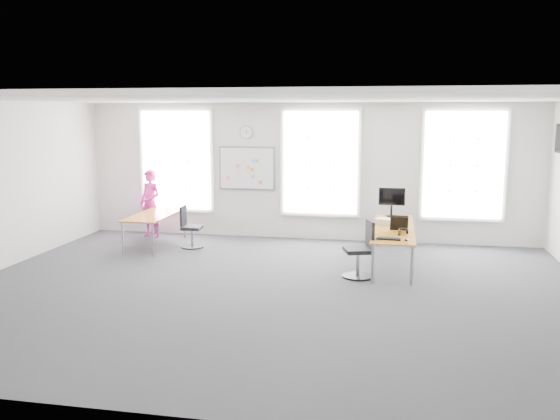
% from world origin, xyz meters
% --- Properties ---
extents(floor, '(10.00, 10.00, 0.00)m').
position_xyz_m(floor, '(0.00, 0.00, 0.00)').
color(floor, '#29292E').
rests_on(floor, ground).
extents(ceiling, '(10.00, 10.00, 0.00)m').
position_xyz_m(ceiling, '(0.00, 0.00, 3.00)').
color(ceiling, white).
rests_on(ceiling, ground).
extents(wall_back, '(10.00, 0.00, 10.00)m').
position_xyz_m(wall_back, '(0.00, 4.00, 1.50)').
color(wall_back, silver).
rests_on(wall_back, ground).
extents(wall_front, '(10.00, 0.00, 10.00)m').
position_xyz_m(wall_front, '(0.00, -4.00, 1.50)').
color(wall_front, silver).
rests_on(wall_front, ground).
extents(window_left, '(1.60, 0.06, 2.20)m').
position_xyz_m(window_left, '(-3.00, 3.97, 1.70)').
color(window_left, silver).
rests_on(window_left, wall_back).
extents(window_mid, '(1.60, 0.06, 2.20)m').
position_xyz_m(window_mid, '(0.30, 3.97, 1.70)').
color(window_mid, silver).
rests_on(window_mid, wall_back).
extents(window_right, '(1.60, 0.06, 2.20)m').
position_xyz_m(window_right, '(3.30, 3.97, 1.70)').
color(window_right, silver).
rests_on(window_right, wall_back).
extents(desk_right, '(0.75, 2.81, 0.68)m').
position_xyz_m(desk_right, '(1.90, 2.10, 0.64)').
color(desk_right, orange).
rests_on(desk_right, ground).
extents(desk_left, '(0.75, 1.89, 0.69)m').
position_xyz_m(desk_left, '(-3.01, 2.66, 0.63)').
color(desk_left, orange).
rests_on(desk_left, ground).
extents(chair_right, '(0.56, 0.56, 0.98)m').
position_xyz_m(chair_right, '(1.38, 1.07, 0.43)').
color(chair_right, black).
rests_on(chair_right, ground).
extents(chair_left, '(0.46, 0.46, 0.87)m').
position_xyz_m(chair_left, '(-2.26, 2.66, 0.38)').
color(chair_left, black).
rests_on(chair_left, ground).
extents(person, '(0.65, 0.55, 1.52)m').
position_xyz_m(person, '(-3.48, 3.51, 0.76)').
color(person, '#DA259B').
rests_on(person, ground).
extents(whiteboard, '(1.20, 0.03, 0.90)m').
position_xyz_m(whiteboard, '(-1.35, 3.97, 1.55)').
color(whiteboard, white).
rests_on(whiteboard, wall_back).
extents(wall_clock, '(0.30, 0.04, 0.30)m').
position_xyz_m(wall_clock, '(-1.35, 3.97, 2.35)').
color(wall_clock, gray).
rests_on(wall_clock, wall_back).
extents(keyboard, '(0.43, 0.19, 0.02)m').
position_xyz_m(keyboard, '(1.83, 1.05, 0.69)').
color(keyboard, black).
rests_on(keyboard, desk_right).
extents(mouse, '(0.08, 0.11, 0.04)m').
position_xyz_m(mouse, '(2.12, 0.98, 0.70)').
color(mouse, black).
rests_on(mouse, desk_right).
extents(lens_cap, '(0.08, 0.08, 0.01)m').
position_xyz_m(lens_cap, '(2.01, 1.44, 0.69)').
color(lens_cap, black).
rests_on(lens_cap, desk_right).
extents(headphones, '(0.17, 0.09, 0.10)m').
position_xyz_m(headphones, '(2.07, 1.57, 0.73)').
color(headphones, black).
rests_on(headphones, desk_right).
extents(laptop_sleeve, '(0.32, 0.19, 0.26)m').
position_xyz_m(laptop_sleeve, '(2.00, 1.87, 0.81)').
color(laptop_sleeve, black).
rests_on(laptop_sleeve, desk_right).
extents(paper_stack, '(0.41, 0.36, 0.12)m').
position_xyz_m(paper_stack, '(1.75, 2.35, 0.74)').
color(paper_stack, beige).
rests_on(paper_stack, desk_right).
extents(monitor, '(0.53, 0.22, 0.59)m').
position_xyz_m(monitor, '(1.86, 3.29, 1.04)').
color(monitor, black).
rests_on(monitor, desk_right).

